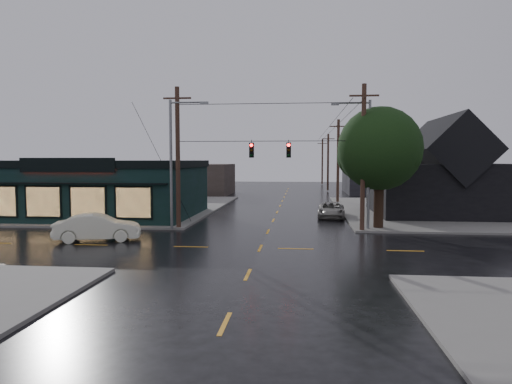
# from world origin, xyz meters

# --- Properties ---
(ground_plane) EXTENTS (160.00, 160.00, 0.00)m
(ground_plane) POSITION_xyz_m (0.00, 0.00, 0.00)
(ground_plane) COLOR black
(sidewalk_nw) EXTENTS (28.00, 28.00, 0.15)m
(sidewalk_nw) POSITION_xyz_m (-20.00, 20.00, 0.07)
(sidewalk_nw) COLOR slate
(sidewalk_nw) RESTS_ON ground
(sidewalk_ne) EXTENTS (28.00, 28.00, 0.15)m
(sidewalk_ne) POSITION_xyz_m (20.00, 20.00, 0.07)
(sidewalk_ne) COLOR slate
(sidewalk_ne) RESTS_ON ground
(pizza_shop) EXTENTS (16.30, 12.34, 4.90)m
(pizza_shop) POSITION_xyz_m (-15.00, 12.94, 2.56)
(pizza_shop) COLOR black
(pizza_shop) RESTS_ON ground
(ne_building) EXTENTS (12.60, 11.60, 8.75)m
(ne_building) POSITION_xyz_m (15.00, 17.00, 4.47)
(ne_building) COLOR black
(ne_building) RESTS_ON ground
(corner_tree) EXTENTS (5.96, 5.96, 8.63)m
(corner_tree) POSITION_xyz_m (7.82, 7.83, 5.77)
(corner_tree) COLOR black
(corner_tree) RESTS_ON ground
(utility_pole_nw) EXTENTS (2.00, 0.32, 10.15)m
(utility_pole_nw) POSITION_xyz_m (-6.50, 6.50, 0.00)
(utility_pole_nw) COLOR #331D16
(utility_pole_nw) RESTS_ON ground
(utility_pole_ne) EXTENTS (2.00, 0.32, 10.15)m
(utility_pole_ne) POSITION_xyz_m (6.50, 6.50, 0.00)
(utility_pole_ne) COLOR #331D16
(utility_pole_ne) RESTS_ON ground
(utility_pole_far_a) EXTENTS (2.00, 0.32, 9.65)m
(utility_pole_far_a) POSITION_xyz_m (6.50, 28.00, 0.00)
(utility_pole_far_a) COLOR #331D16
(utility_pole_far_a) RESTS_ON ground
(utility_pole_far_b) EXTENTS (2.00, 0.32, 9.15)m
(utility_pole_far_b) POSITION_xyz_m (6.50, 48.00, 0.00)
(utility_pole_far_b) COLOR #331D16
(utility_pole_far_b) RESTS_ON ground
(utility_pole_far_c) EXTENTS (2.00, 0.32, 9.15)m
(utility_pole_far_c) POSITION_xyz_m (6.50, 68.00, 0.00)
(utility_pole_far_c) COLOR #331D16
(utility_pole_far_c) RESTS_ON ground
(span_signal_assembly) EXTENTS (13.00, 0.48, 1.23)m
(span_signal_assembly) POSITION_xyz_m (0.10, 6.50, 5.70)
(span_signal_assembly) COLOR black
(span_signal_assembly) RESTS_ON ground
(streetlight_nw) EXTENTS (5.40, 0.30, 9.15)m
(streetlight_nw) POSITION_xyz_m (-6.80, 5.80, 0.00)
(streetlight_nw) COLOR slate
(streetlight_nw) RESTS_ON ground
(streetlight_ne) EXTENTS (5.40, 0.30, 9.15)m
(streetlight_ne) POSITION_xyz_m (7.00, 7.20, 0.00)
(streetlight_ne) COLOR slate
(streetlight_ne) RESTS_ON ground
(bg_building_west) EXTENTS (12.00, 10.00, 4.40)m
(bg_building_west) POSITION_xyz_m (-14.00, 40.00, 2.20)
(bg_building_west) COLOR #382E28
(bg_building_west) RESTS_ON ground
(bg_building_east) EXTENTS (14.00, 12.00, 5.60)m
(bg_building_east) POSITION_xyz_m (16.00, 45.00, 2.80)
(bg_building_east) COLOR black
(bg_building_east) RESTS_ON ground
(sedan_cream) EXTENTS (5.38, 3.15, 1.68)m
(sedan_cream) POSITION_xyz_m (-10.16, 1.29, 0.84)
(sedan_cream) COLOR white
(sedan_cream) RESTS_ON ground
(suv_silver) EXTENTS (2.53, 4.96, 1.34)m
(suv_silver) POSITION_xyz_m (4.88, 14.18, 0.67)
(suv_silver) COLOR gray
(suv_silver) RESTS_ON ground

